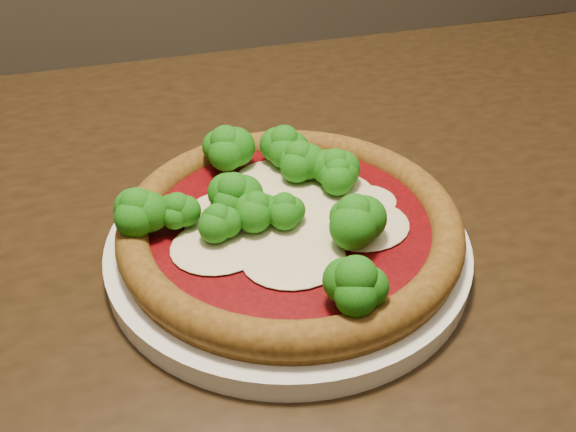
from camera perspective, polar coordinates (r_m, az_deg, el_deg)
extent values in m
cube|color=black|center=(0.56, -5.34, -3.66)|extent=(1.35, 0.81, 0.04)
cylinder|color=black|center=(1.26, 20.77, -1.48)|extent=(0.06, 0.06, 0.71)
cylinder|color=white|center=(0.52, 0.00, -2.74)|extent=(0.29, 0.29, 0.02)
cylinder|color=brown|center=(0.51, 0.20, -1.27)|extent=(0.27, 0.27, 0.01)
torus|color=brown|center=(0.51, 0.20, -0.65)|extent=(0.27, 0.27, 0.03)
cylinder|color=#670409|center=(0.51, 0.20, -0.60)|extent=(0.22, 0.22, 0.00)
ellipsoid|color=beige|center=(0.51, -5.01, 0.09)|extent=(0.08, 0.07, 0.01)
ellipsoid|color=beige|center=(0.50, 6.66, -0.76)|extent=(0.07, 0.07, 0.01)
ellipsoid|color=beige|center=(0.55, -1.43, 3.39)|extent=(0.06, 0.06, 0.01)
ellipsoid|color=beige|center=(0.48, -6.18, -2.68)|extent=(0.07, 0.07, 0.01)
ellipsoid|color=beige|center=(0.51, -0.63, 0.50)|extent=(0.11, 0.10, 0.01)
ellipsoid|color=beige|center=(0.53, 6.84, 1.31)|extent=(0.05, 0.05, 0.00)
ellipsoid|color=beige|center=(0.47, 0.48, -3.69)|extent=(0.08, 0.07, 0.01)
ellipsoid|color=beige|center=(0.54, 4.17, 2.12)|extent=(0.07, 0.06, 0.01)
ellipsoid|color=#228D16|center=(0.49, -0.33, 0.80)|extent=(0.03, 0.03, 0.03)
ellipsoid|color=#228D16|center=(0.48, -6.23, -0.28)|extent=(0.04, 0.04, 0.03)
ellipsoid|color=#228D16|center=(0.49, -9.81, 0.72)|extent=(0.04, 0.04, 0.03)
ellipsoid|color=#228D16|center=(0.50, -4.83, 2.13)|extent=(0.05, 0.05, 0.04)
ellipsoid|color=#228D16|center=(0.49, -13.23, 0.73)|extent=(0.05, 0.05, 0.04)
ellipsoid|color=#228D16|center=(0.56, -5.53, 6.38)|extent=(0.05, 0.05, 0.04)
ellipsoid|color=#228D16|center=(0.47, 5.93, 0.04)|extent=(0.05, 0.05, 0.04)
ellipsoid|color=#228D16|center=(0.54, 1.04, 5.20)|extent=(0.04, 0.04, 0.04)
ellipsoid|color=#228D16|center=(0.42, 6.04, -5.72)|extent=(0.05, 0.05, 0.04)
ellipsoid|color=#228D16|center=(0.56, -0.34, 6.52)|extent=(0.05, 0.05, 0.04)
ellipsoid|color=#228D16|center=(0.53, 4.41, 3.91)|extent=(0.04, 0.04, 0.03)
ellipsoid|color=#228D16|center=(0.53, 4.20, 4.51)|extent=(0.04, 0.04, 0.04)
ellipsoid|color=#228D16|center=(0.49, -2.77, 0.77)|extent=(0.04, 0.04, 0.03)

